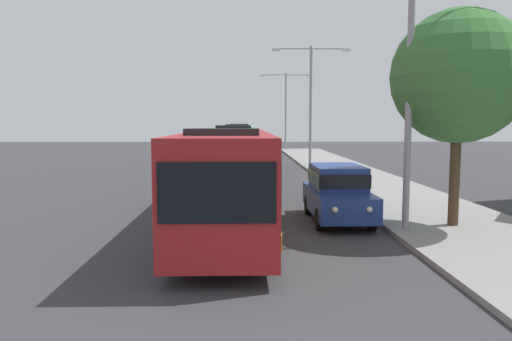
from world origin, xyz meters
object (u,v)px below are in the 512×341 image
bus_lead (227,176)px  streetlamp_far (286,103)px  bus_second_in_line (235,151)px  white_suv (338,191)px  streetlamp_near (410,64)px  bus_fourth_in_line (239,138)px  roadside_tree (459,77)px  streetlamp_mid (311,94)px  bus_middle (238,143)px

bus_lead → streetlamp_far: size_ratio=1.33×
bus_second_in_line → streetlamp_far: (5.40, 29.29, 3.86)m
bus_lead → bus_second_in_line: size_ratio=0.98×
white_suv → streetlamp_near: 4.78m
bus_fourth_in_line → white_suv: bearing=-84.2°
bus_lead → bus_second_in_line: same height
bus_lead → bus_fourth_in_line: size_ratio=1.04×
white_suv → roadside_tree: roadside_tree is taller
streetlamp_near → streetlamp_mid: bearing=90.0°
bus_middle → streetlamp_near: (5.40, -26.00, 3.36)m
bus_lead → bus_middle: bearing=90.0°
bus_second_in_line → streetlamp_mid: bearing=55.4°
white_suv → roadside_tree: 5.21m
streetlamp_far → white_suv: bearing=-92.4°
bus_middle → streetlamp_near: streetlamp_near is taller
bus_second_in_line → bus_lead: bearing=-90.0°
bus_fourth_in_line → roadside_tree: size_ratio=1.70×
streetlamp_near → streetlamp_far: streetlamp_far is taller
streetlamp_mid → streetlamp_far: bearing=90.0°
streetlamp_far → roadside_tree: (1.68, -42.42, -0.81)m
bus_lead → roadside_tree: size_ratio=1.78×
streetlamp_mid → streetlamp_far: 21.47m
roadside_tree → bus_fourth_in_line: bearing=100.6°
white_suv → streetlamp_mid: size_ratio=0.52×
bus_second_in_line → bus_middle: bearing=90.0°
bus_fourth_in_line → streetlamp_mid: (5.40, -16.82, 3.74)m
bus_middle → streetlamp_near: size_ratio=1.35×
bus_lead → streetlamp_mid: streetlamp_mid is taller
white_suv → streetlamp_far: streetlamp_far is taller
bus_second_in_line → bus_middle: (-0.00, 12.34, -0.00)m
bus_second_in_line → bus_middle: size_ratio=1.12×
bus_lead → bus_second_in_line: (0.00, 12.88, 0.00)m
streetlamp_far → roadside_tree: size_ratio=1.34×
roadside_tree → bus_middle: bearing=105.5°
bus_lead → streetlamp_far: streetlamp_far is taller
bus_second_in_line → streetlamp_near: (5.40, -13.66, 3.36)m
bus_middle → streetlamp_mid: bearing=-40.0°
bus_second_in_line → streetlamp_near: 15.07m
bus_second_in_line → white_suv: (3.70, -11.72, -0.66)m
streetlamp_far → bus_middle: bearing=-107.7°
streetlamp_near → roadside_tree: 1.79m
bus_middle → white_suv: bearing=-81.3°
streetlamp_mid → roadside_tree: bearing=-85.4°
bus_second_in_line → streetlamp_near: bearing=-68.4°
bus_lead → streetlamp_far: (5.40, 42.17, 3.86)m
streetlamp_near → roadside_tree: size_ratio=1.19×
bus_fourth_in_line → roadside_tree: bearing=-79.4°
bus_middle → bus_fourth_in_line: bearing=90.0°
bus_middle → roadside_tree: size_ratio=1.61×
bus_second_in_line → streetlamp_far: 30.03m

